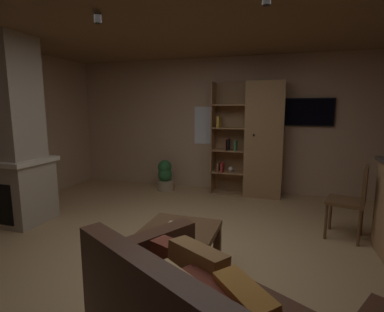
% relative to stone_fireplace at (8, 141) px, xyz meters
% --- Properties ---
extents(floor, '(6.36, 5.68, 0.02)m').
position_rel_stone_fireplace_xyz_m(floor, '(2.63, -0.30, -1.15)').
color(floor, tan).
rests_on(floor, ground).
extents(wall_back, '(6.48, 0.06, 2.54)m').
position_rel_stone_fireplace_xyz_m(wall_back, '(2.63, 2.57, 0.13)').
color(wall_back, tan).
rests_on(wall_back, ground).
extents(ceiling, '(6.36, 5.68, 0.02)m').
position_rel_stone_fireplace_xyz_m(ceiling, '(2.63, -0.30, 1.40)').
color(ceiling, brown).
extents(window_pane_back, '(0.73, 0.01, 0.73)m').
position_rel_stone_fireplace_xyz_m(window_pane_back, '(2.29, 2.54, 0.11)').
color(window_pane_back, white).
extents(stone_fireplace, '(1.05, 0.75, 2.54)m').
position_rel_stone_fireplace_xyz_m(stone_fireplace, '(0.00, 0.00, 0.00)').
color(stone_fireplace, tan).
rests_on(stone_fireplace, ground).
extents(bookshelf_cabinet, '(1.27, 0.41, 2.06)m').
position_rel_stone_fireplace_xyz_m(bookshelf_cabinet, '(3.20, 2.30, -0.12)').
color(bookshelf_cabinet, '#997047').
rests_on(bookshelf_cabinet, ground).
extents(coffee_table, '(0.69, 0.58, 0.48)m').
position_rel_stone_fireplace_xyz_m(coffee_table, '(2.73, -0.59, -0.76)').
color(coffee_table, brown).
rests_on(coffee_table, ground).
extents(table_book_0, '(0.15, 0.12, 0.02)m').
position_rel_stone_fireplace_xyz_m(table_book_0, '(2.67, -0.58, -0.66)').
color(table_book_0, beige).
rests_on(table_book_0, coffee_table).
extents(dining_chair, '(0.52, 0.52, 0.92)m').
position_rel_stone_fireplace_xyz_m(dining_chair, '(4.47, 0.77, -0.61)').
color(dining_chair, brown).
rests_on(dining_chair, ground).
extents(potted_floor_plant, '(0.33, 0.34, 0.59)m').
position_rel_stone_fireplace_xyz_m(potted_floor_plant, '(1.43, 2.16, -0.86)').
color(potted_floor_plant, '#9E896B').
rests_on(potted_floor_plant, ground).
extents(wall_mounted_tv, '(0.87, 0.06, 0.49)m').
position_rel_stone_fireplace_xyz_m(wall_mounted_tv, '(4.01, 2.51, 0.38)').
color(wall_mounted_tv, black).
extents(track_light_spot_1, '(0.07, 0.07, 0.09)m').
position_rel_stone_fireplace_xyz_m(track_light_spot_1, '(1.83, -0.45, 1.32)').
color(track_light_spot_1, black).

